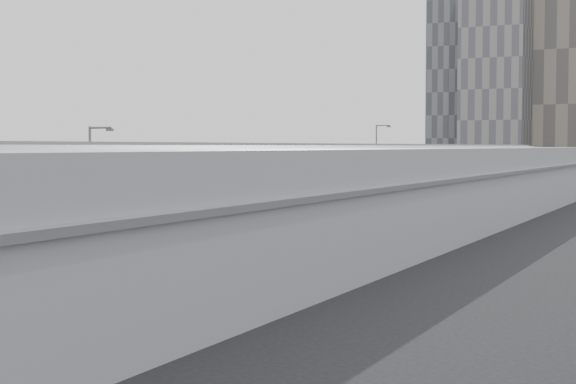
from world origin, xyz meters
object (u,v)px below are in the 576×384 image
Objects in this scene: bus_2 at (131,234)px; bus_7 at (444,186)px; street_lamp_far at (378,157)px; shipping_container at (396,186)px; bus_5 at (371,196)px; street_lamp_near at (93,177)px; suv at (448,185)px; bus_3 at (247,217)px; bus_6 at (409,190)px; bus_4 at (312,207)px.

bus_7 is at bearing 87.94° from bus_2.
street_lamp_far reaches higher than shipping_container.
bus_5 is 1.64× the size of street_lamp_near.
street_lamp_far is at bearing 90.55° from street_lamp_near.
street_lamp_far is 12.33m from shipping_container.
shipping_container reaches higher than suv.
bus_3 is 0.94× the size of bus_7.
bus_5 is at bearing -91.42° from suv.
bus_5 is 1.41× the size of street_lamp_far.
shipping_container is (-7.59, 17.05, -0.34)m from bus_6.
street_lamp_far is 1.80× the size of suv.
bus_3 is 47.65m from street_lamp_far.
bus_4 is 1.46× the size of street_lamp_near.
bus_5 is at bearing 88.67° from bus_3.
bus_3 is 59.08m from shipping_container.
bus_7 is 1.38× the size of street_lamp_far.
bus_6 reaches higher than bus_7.
bus_6 is 18.67m from shipping_container.
bus_3 is at bearing -87.68° from bus_4.
street_lamp_near reaches higher than bus_6.
bus_7 is 2.48× the size of suv.
street_lamp_near is 69.71m from shipping_container.
bus_7 reaches higher than suv.
street_lamp_near is at bearing -121.02° from bus_3.
bus_2 is 0.90× the size of bus_5.
bus_4 is 0.89× the size of bus_5.
bus_2 is at bearing -81.39° from shipping_container.
bus_7 is 67.52m from street_lamp_near.
street_lamp_near is at bearing -96.98° from bus_6.
bus_4 is 64.60m from suv.
street_lamp_near reaches higher than shipping_container.
shipping_container is at bearing 108.81° from bus_5.
bus_4 is 28.48m from bus_6.
bus_4 is at bearing -85.08° from bus_5.
bus_4 is 24.94m from street_lamp_near.
street_lamp_near reaches higher than suv.
street_lamp_near is 88.52m from suv.
bus_3 is 28.25m from bus_5.
bus_4 is at bearing -92.82° from suv.
street_lamp_far is 30.72m from suv.
suv is at bearing 88.48° from street_lamp_far.
street_lamp_far is (-6.45, 61.83, 4.04)m from bus_2.
bus_2 is at bearing -93.94° from bus_7.
street_lamp_near is (-6.06, -11.07, 3.30)m from bus_3.
suv is at bearing 100.83° from bus_5.
bus_2 is 0.92× the size of bus_7.
bus_2 is at bearing -92.95° from bus_3.
suv is (-5.65, 92.17, -0.76)m from bus_2.
bus_3 is 56.14m from bus_7.
bus_6 is at bearing 90.76° from bus_4.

